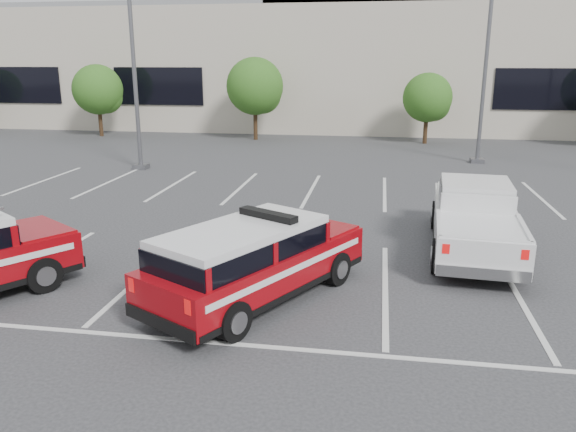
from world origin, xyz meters
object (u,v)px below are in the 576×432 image
Objects in this scene: tree_left at (100,91)px; tree_mid_right at (429,99)px; convention_building at (352,59)px; light_pole_left at (133,47)px; tree_mid_left at (257,88)px; white_pickup at (474,225)px; fire_chief_suv at (255,266)px; light_pole_mid at (487,48)px.

tree_mid_right is at bearing -0.00° from tree_left.
light_pole_left is at bearing -112.39° from convention_building.
light_pole_left is (-3.09, -10.05, 2.14)m from tree_mid_left.
fire_chief_suv is at bearing -136.46° from white_pickup.
light_pole_mid is at bearing 97.02° from fire_chief_suv.
light_pole_left is at bearing -165.07° from light_pole_mid.
tree_mid_left is 0.47× the size of light_pole_left.
light_pole_left is at bearing -55.48° from tree_left.
convention_building reaches higher than light_pole_left.
light_pole_left is 1.95× the size of fire_chief_suv.
light_pole_mid reaches higher than tree_left.
tree_mid_left is 0.47× the size of light_pole_mid.
light_pole_left reaches higher than tree_mid_right.
white_pickup is at bearing 68.15° from fire_chief_suv.
fire_chief_suv is at bearing -90.15° from convention_building.
tree_left is at bearing 164.57° from light_pole_mid.
convention_building is at bearing 103.80° from white_pickup.
white_pickup is at bearing -62.88° from tree_mid_left.
convention_building is 17.27m from light_pole_mid.
tree_mid_right reaches higher than white_pickup.
tree_left is 0.91× the size of tree_mid_left.
tree_left is (-15.09, -9.82, -1.95)m from convention_building.
light_pole_mid is (15.00, 4.00, 0.00)m from light_pole_left.
tree_mid_left reaches higher than tree_mid_right.
tree_mid_right is 23.61m from fire_chief_suv.
convention_building reaches higher than tree_mid_left.
white_pickup is at bearing -90.60° from tree_mid_right.
convention_building reaches higher than tree_mid_right.
tree_mid_right is 16.72m from light_pole_left.
fire_chief_suv is (5.00, -23.01, -2.32)m from tree_mid_left.
tree_left is at bearing 124.52° from light_pole_left.
convention_building is 18.11m from tree_left.
tree_mid_left is 0.92× the size of fire_chief_suv.
convention_building is 11.19m from tree_mid_left.
light_pole_left reaches higher than tree_mid_left.
fire_chief_suv is at bearing -56.89° from tree_left.
tree_left is 27.61m from white_pickup.
tree_left is 10.00m from tree_mid_left.
convention_building is 10.51× the size of white_pickup.
convention_building is at bearing 67.61° from light_pole_left.
light_pole_left is at bearing -107.10° from tree_mid_left.
tree_left is at bearing 180.00° from tree_mid_right.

